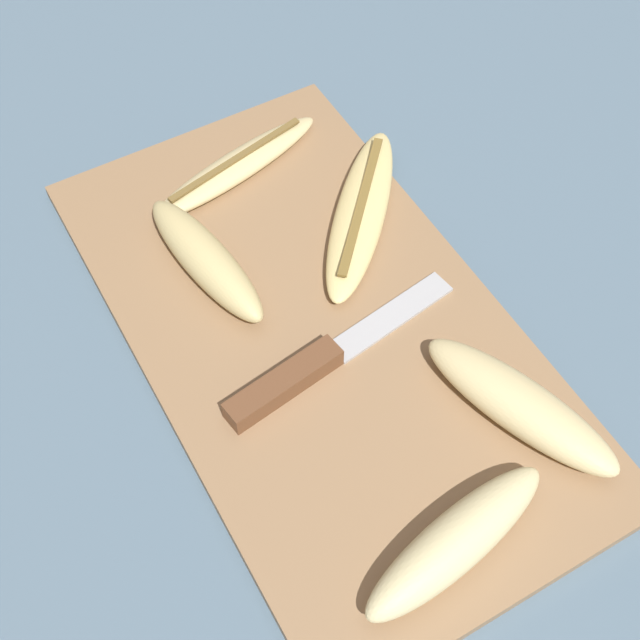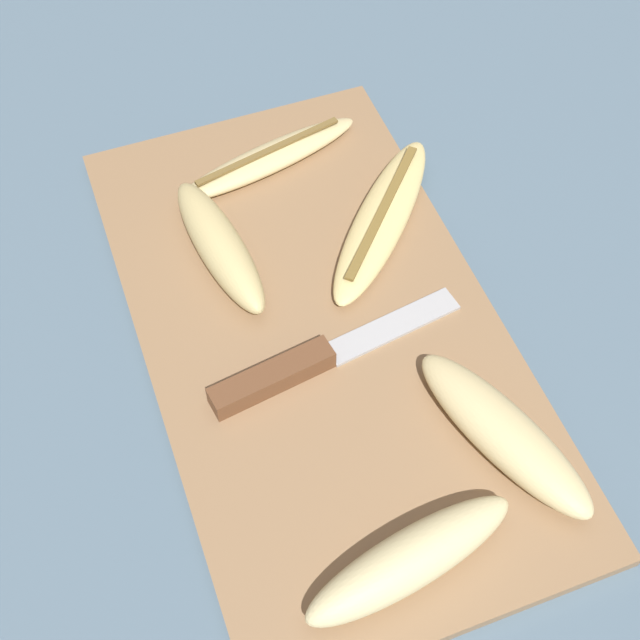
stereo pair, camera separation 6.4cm
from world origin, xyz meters
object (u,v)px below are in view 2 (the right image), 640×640
at_px(knife, 294,368).
at_px(banana_spotted_left, 220,245).
at_px(banana_soft_right, 410,559).
at_px(banana_golden_short, 382,219).
at_px(banana_mellow_near, 269,158).
at_px(banana_ripe_center, 503,433).

bearing_deg(knife, banana_spotted_left, -179.93).
distance_m(banana_soft_right, banana_golden_short, 0.30).
xyz_separation_m(banana_soft_right, banana_golden_short, (-0.28, 0.10, -0.01)).
height_order(banana_golden_short, banana_spotted_left, banana_spotted_left).
bearing_deg(banana_spotted_left, banana_golden_short, 83.99).
distance_m(knife, banana_golden_short, 0.16).
distance_m(knife, banana_mellow_near, 0.22).
distance_m(knife, banana_spotted_left, 0.13).
relative_size(knife, banana_ripe_center, 1.26).
xyz_separation_m(banana_mellow_near, banana_spotted_left, (0.09, -0.07, 0.01)).
bearing_deg(knife, banana_mellow_near, 157.82).
relative_size(banana_mellow_near, banana_golden_short, 1.06).
distance_m(knife, banana_ripe_center, 0.16).
height_order(banana_mellow_near, banana_ripe_center, banana_ripe_center).
relative_size(knife, banana_soft_right, 1.32).
xyz_separation_m(banana_soft_right, banana_spotted_left, (-0.29, -0.04, -0.00)).
xyz_separation_m(knife, banana_mellow_near, (-0.21, 0.05, 0.00)).
distance_m(banana_soft_right, banana_ripe_center, 0.12).
height_order(banana_mellow_near, banana_soft_right, banana_soft_right).
bearing_deg(banana_soft_right, banana_spotted_left, -172.29).
relative_size(banana_spotted_left, banana_ripe_center, 0.93).
bearing_deg(knife, banana_golden_short, 124.93).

